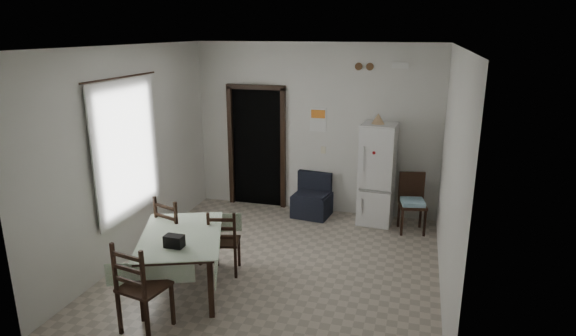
# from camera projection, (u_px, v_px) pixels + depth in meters

# --- Properties ---
(ground) EXTENTS (4.50, 4.50, 0.00)m
(ground) POSITION_uv_depth(u_px,v_px,m) (278.00, 266.00, 6.52)
(ground) COLOR #A69988
(ground) RESTS_ON ground
(ceiling) EXTENTS (4.20, 4.50, 0.02)m
(ceiling) POSITION_uv_depth(u_px,v_px,m) (277.00, 46.00, 5.72)
(ceiling) COLOR white
(ceiling) RESTS_ON ground
(wall_back) EXTENTS (4.20, 0.02, 2.90)m
(wall_back) POSITION_uv_depth(u_px,v_px,m) (315.00, 129.00, 8.20)
(wall_back) COLOR silver
(wall_back) RESTS_ON ground
(wall_front) EXTENTS (4.20, 0.02, 2.90)m
(wall_front) POSITION_uv_depth(u_px,v_px,m) (201.00, 233.00, 4.03)
(wall_front) COLOR silver
(wall_front) RESTS_ON ground
(wall_left) EXTENTS (0.02, 4.50, 2.90)m
(wall_left) POSITION_uv_depth(u_px,v_px,m) (132.00, 153.00, 6.65)
(wall_left) COLOR silver
(wall_left) RESTS_ON ground
(wall_right) EXTENTS (0.02, 4.50, 2.90)m
(wall_right) POSITION_uv_depth(u_px,v_px,m) (451.00, 176.00, 5.58)
(wall_right) COLOR silver
(wall_right) RESTS_ON ground
(doorway) EXTENTS (1.06, 0.52, 2.22)m
(doorway) POSITION_uv_depth(u_px,v_px,m) (261.00, 145.00, 8.77)
(doorway) COLOR black
(doorway) RESTS_ON ground
(window_recess) EXTENTS (0.10, 1.20, 1.60)m
(window_recess) POSITION_uv_depth(u_px,v_px,m) (120.00, 149.00, 6.45)
(window_recess) COLOR silver
(window_recess) RESTS_ON ground
(curtain) EXTENTS (0.02, 1.45, 1.85)m
(curtain) POSITION_uv_depth(u_px,v_px,m) (127.00, 149.00, 6.42)
(curtain) COLOR silver
(curtain) RESTS_ON ground
(curtain_rod) EXTENTS (0.02, 1.60, 0.02)m
(curtain_rod) POSITION_uv_depth(u_px,v_px,m) (121.00, 77.00, 6.16)
(curtain_rod) COLOR black
(curtain_rod) RESTS_ON ground
(calendar) EXTENTS (0.28, 0.02, 0.40)m
(calendar) POSITION_uv_depth(u_px,v_px,m) (318.00, 120.00, 8.13)
(calendar) COLOR white
(calendar) RESTS_ON ground
(calendar_image) EXTENTS (0.24, 0.01, 0.14)m
(calendar_image) POSITION_uv_depth(u_px,v_px,m) (318.00, 114.00, 8.10)
(calendar_image) COLOR orange
(calendar_image) RESTS_ON ground
(light_switch) EXTENTS (0.08, 0.02, 0.12)m
(light_switch) POSITION_uv_depth(u_px,v_px,m) (323.00, 150.00, 8.25)
(light_switch) COLOR beige
(light_switch) RESTS_ON ground
(vent_left) EXTENTS (0.12, 0.03, 0.12)m
(vent_left) POSITION_uv_depth(u_px,v_px,m) (359.00, 66.00, 7.71)
(vent_left) COLOR #523620
(vent_left) RESTS_ON ground
(vent_right) EXTENTS (0.12, 0.03, 0.12)m
(vent_right) POSITION_uv_depth(u_px,v_px,m) (370.00, 67.00, 7.67)
(vent_right) COLOR #523620
(vent_right) RESTS_ON ground
(emergency_light) EXTENTS (0.25, 0.07, 0.09)m
(emergency_light) POSITION_uv_depth(u_px,v_px,m) (400.00, 65.00, 7.52)
(emergency_light) COLOR white
(emergency_light) RESTS_ON ground
(fridge) EXTENTS (0.58, 0.58, 1.66)m
(fridge) POSITION_uv_depth(u_px,v_px,m) (377.00, 174.00, 7.79)
(fridge) COLOR silver
(fridge) RESTS_ON ground
(tan_cone) EXTENTS (0.23, 0.23, 0.17)m
(tan_cone) POSITION_uv_depth(u_px,v_px,m) (378.00, 119.00, 7.53)
(tan_cone) COLOR tan
(tan_cone) RESTS_ON fridge
(navy_seat) EXTENTS (0.67, 0.65, 0.73)m
(navy_seat) POSITION_uv_depth(u_px,v_px,m) (312.00, 196.00, 8.20)
(navy_seat) COLOR black
(navy_seat) RESTS_ON ground
(corner_chair) EXTENTS (0.47, 0.47, 0.93)m
(corner_chair) POSITION_uv_depth(u_px,v_px,m) (412.00, 204.00, 7.52)
(corner_chair) COLOR black
(corner_chair) RESTS_ON ground
(dining_table) EXTENTS (1.38, 1.66, 0.74)m
(dining_table) POSITION_uv_depth(u_px,v_px,m) (183.00, 263.00, 5.83)
(dining_table) COLOR #B7CBAD
(dining_table) RESTS_ON ground
(black_bag) EXTENTS (0.22, 0.13, 0.14)m
(black_bag) POSITION_uv_depth(u_px,v_px,m) (174.00, 241.00, 5.39)
(black_bag) COLOR black
(black_bag) RESTS_ON dining_table
(dining_chair_far_left) EXTENTS (0.56, 0.56, 1.03)m
(dining_chair_far_left) POSITION_uv_depth(u_px,v_px,m) (178.00, 232.00, 6.37)
(dining_chair_far_left) COLOR black
(dining_chair_far_left) RESTS_ON ground
(dining_chair_far_right) EXTENTS (0.46, 0.46, 0.89)m
(dining_chair_far_right) POSITION_uv_depth(u_px,v_px,m) (224.00, 241.00, 6.26)
(dining_chair_far_right) COLOR black
(dining_chair_far_right) RESTS_ON ground
(dining_chair_near_head) EXTENTS (0.53, 0.53, 1.04)m
(dining_chair_near_head) POSITION_uv_depth(u_px,v_px,m) (144.00, 285.00, 5.02)
(dining_chair_near_head) COLOR black
(dining_chair_near_head) RESTS_ON ground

